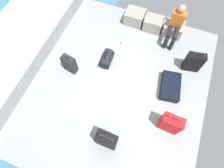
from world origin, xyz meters
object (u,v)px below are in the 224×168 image
at_px(suitcase_1, 170,86).
at_px(duffel_bag, 107,59).
at_px(cargo_crate_0, 135,17).
at_px(suitcase_0, 194,62).
at_px(cargo_crate_1, 153,24).
at_px(suitcase_4, 171,124).
at_px(suitcase_2, 107,140).
at_px(cargo_crate_2, 173,29).
at_px(paper_cup, 122,42).
at_px(passenger_seated, 176,24).
at_px(suitcase_3, 70,64).

xyz_separation_m(suitcase_1, duffel_bag, (-1.79, 0.16, 0.04)).
xyz_separation_m(cargo_crate_0, suitcase_0, (1.91, -1.04, 0.11)).
distance_m(cargo_crate_1, suitcase_4, 2.97).
distance_m(cargo_crate_0, suitcase_4, 3.29).
bearing_deg(suitcase_4, suitcase_2, -145.37).
xyz_separation_m(suitcase_1, suitcase_2, (-1.00, -1.80, 0.16)).
distance_m(cargo_crate_2, suitcase_4, 2.80).
bearing_deg(suitcase_0, cargo_crate_0, 151.43).
bearing_deg(paper_cup, passenger_seated, 28.59).
distance_m(suitcase_0, paper_cup, 1.99).
bearing_deg(paper_cup, suitcase_1, -29.29).
bearing_deg(suitcase_3, suitcase_0, 21.77).
relative_size(passenger_seated, paper_cup, 10.86).
xyz_separation_m(passenger_seated, suitcase_4, (0.54, -2.56, -0.26)).
xyz_separation_m(cargo_crate_1, suitcase_0, (1.32, -0.97, 0.11)).
height_order(cargo_crate_0, cargo_crate_2, cargo_crate_0).
bearing_deg(cargo_crate_2, suitcase_4, -78.81).
bearing_deg(suitcase_2, cargo_crate_2, 79.89).
height_order(suitcase_2, paper_cup, suitcase_2).
height_order(cargo_crate_2, suitcase_2, suitcase_2).
relative_size(suitcase_3, paper_cup, 6.30).
height_order(suitcase_0, suitcase_4, suitcase_4).
bearing_deg(cargo_crate_2, cargo_crate_0, 177.20).
bearing_deg(passenger_seated, cargo_crate_1, 163.37).
bearing_deg(suitcase_1, cargo_crate_1, 118.53).
relative_size(cargo_crate_0, paper_cup, 5.85).
height_order(suitcase_4, duffel_bag, suitcase_4).
height_order(suitcase_0, paper_cup, suitcase_0).
height_order(cargo_crate_0, paper_cup, cargo_crate_0).
relative_size(suitcase_4, paper_cup, 7.84).
bearing_deg(paper_cup, cargo_crate_0, 85.94).
bearing_deg(passenger_seated, paper_cup, -151.41).
bearing_deg(suitcase_3, cargo_crate_1, 52.84).
bearing_deg(suitcase_3, suitcase_1, 8.76).
relative_size(cargo_crate_1, passenger_seated, 0.52).
xyz_separation_m(suitcase_3, duffel_bag, (0.80, 0.56, -0.12)).
xyz_separation_m(suitcase_0, suitcase_2, (-1.37, -2.58, -0.03)).
relative_size(cargo_crate_0, cargo_crate_2, 1.02).
bearing_deg(cargo_crate_0, suitcase_3, -115.19).
distance_m(cargo_crate_1, suitcase_2, 3.56).
bearing_deg(suitcase_1, duffel_bag, 174.73).
bearing_deg(suitcase_2, cargo_crate_1, 89.24).
bearing_deg(suitcase_4, cargo_crate_1, 112.44).
bearing_deg(cargo_crate_2, suitcase_2, -100.11).
height_order(cargo_crate_0, duffel_bag, duffel_bag).
xyz_separation_m(suitcase_0, suitcase_1, (-0.37, -0.78, -0.20)).
relative_size(passenger_seated, duffel_bag, 2.20).
relative_size(suitcase_0, suitcase_4, 0.90).
xyz_separation_m(cargo_crate_2, duffel_bag, (-1.42, -1.60, -0.04)).
distance_m(cargo_crate_2, duffel_bag, 2.14).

